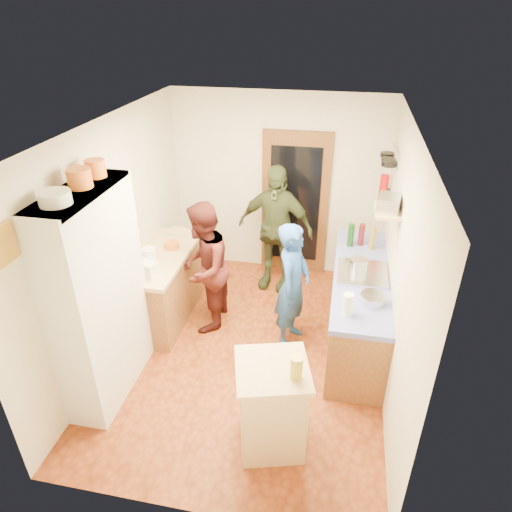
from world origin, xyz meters
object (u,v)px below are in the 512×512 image
(person_left, at_px, (207,267))
(hutch_body, at_px, (99,298))
(island_base, at_px, (271,408))
(right_counter_base, at_px, (357,308))
(person_hob, at_px, (294,287))
(person_back, at_px, (276,229))

(person_left, bearing_deg, hutch_body, -30.68)
(island_base, height_order, person_left, person_left)
(right_counter_base, xyz_separation_m, person_hob, (-0.73, -0.23, 0.35))
(person_back, bearing_deg, person_left, -113.93)
(person_hob, xyz_separation_m, person_left, (-1.07, 0.16, 0.05))
(island_base, xyz_separation_m, person_left, (-1.07, 1.64, 0.39))
(person_left, distance_m, person_back, 1.22)
(person_hob, bearing_deg, island_base, -167.46)
(person_hob, bearing_deg, person_left, 94.17)
(island_base, distance_m, person_back, 2.73)
(hutch_body, height_order, person_left, hutch_body)
(person_hob, distance_m, person_back, 1.26)
(hutch_body, distance_m, right_counter_base, 2.90)
(person_left, bearing_deg, person_back, 145.44)
(right_counter_base, distance_m, person_left, 1.85)
(person_hob, bearing_deg, person_back, 31.74)
(right_counter_base, relative_size, person_back, 1.23)
(hutch_body, bearing_deg, person_hob, 31.14)
(island_base, distance_m, person_hob, 1.51)
(right_counter_base, bearing_deg, hutch_body, -152.53)
(hutch_body, bearing_deg, island_base, -13.06)
(hutch_body, relative_size, person_hob, 1.44)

